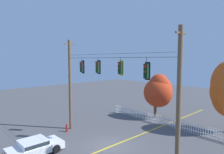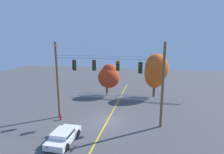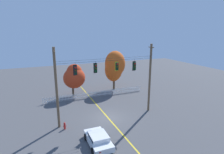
# 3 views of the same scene
# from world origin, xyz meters

# --- Properties ---
(ground) EXTENTS (80.00, 80.00, 0.00)m
(ground) POSITION_xyz_m (0.00, 0.00, 0.00)
(ground) COLOR #4C4C4F
(lane_centerline_stripe) EXTENTS (0.16, 36.00, 0.01)m
(lane_centerline_stripe) POSITION_xyz_m (0.00, 0.00, 0.00)
(lane_centerline_stripe) COLOR gold
(lane_centerline_stripe) RESTS_ON ground
(signal_support_span) EXTENTS (12.27, 1.10, 9.10)m
(signal_support_span) POSITION_xyz_m (0.00, -0.00, 4.63)
(signal_support_span) COLOR brown
(signal_support_span) RESTS_ON ground
(traffic_signal_northbound_primary) EXTENTS (0.43, 0.38, 1.45)m
(traffic_signal_northbound_primary) POSITION_xyz_m (-3.84, 0.01, 6.46)
(traffic_signal_northbound_primary) COLOR black
(traffic_signal_northbound_secondary) EXTENTS (0.43, 0.38, 1.39)m
(traffic_signal_northbound_secondary) POSITION_xyz_m (-1.49, 0.01, 6.51)
(traffic_signal_northbound_secondary) COLOR black
(traffic_signal_westbound_side) EXTENTS (0.43, 0.38, 1.35)m
(traffic_signal_westbound_side) POSITION_xyz_m (1.21, 0.01, 6.52)
(traffic_signal_westbound_side) COLOR black
(traffic_signal_eastbound_side) EXTENTS (0.43, 0.38, 1.51)m
(traffic_signal_eastbound_side) POSITION_xyz_m (3.62, 0.01, 6.40)
(traffic_signal_eastbound_side) COLOR black
(white_picket_fence) EXTENTS (16.82, 0.06, 1.03)m
(white_picket_fence) POSITION_xyz_m (1.01, 7.91, 0.52)
(white_picket_fence) COLOR white
(white_picket_fence) RESTS_ON ground
(autumn_maple_near_fence) EXTENTS (3.60, 3.20, 5.41)m
(autumn_maple_near_fence) POSITION_xyz_m (-2.06, 9.95, 3.39)
(autumn_maple_near_fence) COLOR brown
(autumn_maple_near_fence) RESTS_ON ground
(parked_car) EXTENTS (2.05, 4.00, 1.15)m
(parked_car) POSITION_xyz_m (-2.94, -4.99, 0.60)
(parked_car) COLOR white
(parked_car) RESTS_ON ground
(fire_hydrant) EXTENTS (0.38, 0.22, 0.82)m
(fire_hydrant) POSITION_xyz_m (-5.49, -0.75, 0.40)
(fire_hydrant) COLOR red
(fire_hydrant) RESTS_ON ground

